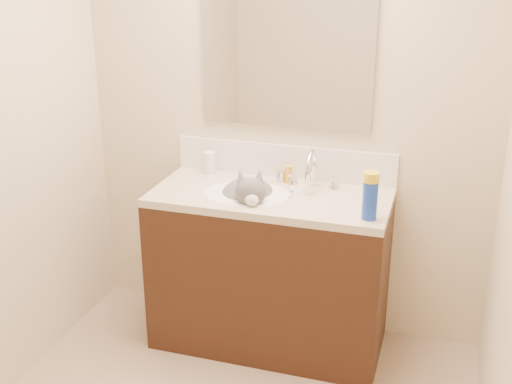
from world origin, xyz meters
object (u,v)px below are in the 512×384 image
Objects in this scene: amber_bottle at (288,174)px; spray_can at (370,200)px; faucet at (312,172)px; cat at (248,198)px; vanity_cabinet at (270,273)px; pill_bottle at (209,163)px; silver_jar at (281,176)px; basin at (246,206)px.

amber_bottle is 0.49× the size of spray_can.
spray_can is (0.47, -0.36, 0.05)m from amber_bottle.
amber_bottle is at bearing 159.10° from faucet.
cat is at bearing 166.40° from spray_can.
pill_bottle is at bearing 153.67° from vanity_cabinet.
faucet is 0.15m from amber_bottle.
vanity_cabinet is 4.29× the size of faucet.
cat reaches higher than silver_jar.
basin is 7.91× the size of silver_jar.
basin is 3.72× the size of pill_bottle.
basin is 2.39× the size of spray_can.
vanity_cabinet is 2.74× the size of cat.
vanity_cabinet is at bearing -142.71° from faucet.
amber_bottle is (0.16, 0.22, 0.12)m from basin.
faucet is at bearing -20.90° from amber_bottle.
vanity_cabinet is 9.93× the size of pill_bottle.
cat reaches higher than pill_bottle.
cat is 3.62× the size of pill_bottle.
spray_can is at bearing -18.55° from vanity_cabinet.
cat is at bearing -36.95° from pill_bottle.
faucet reaches higher than cat.
pill_bottle is (-0.30, 0.22, 0.09)m from cat.
cat is 0.24m from silver_jar.
spray_can is (0.51, -0.36, 0.07)m from silver_jar.
cat is at bearing -118.11° from silver_jar.
faucet is 0.59m from pill_bottle.
basin is at bearing -150.88° from faucet.
basin is at bearing -126.64° from amber_bottle.
cat is at bearing -168.45° from vanity_cabinet.
faucet is at bearing 137.35° from spray_can.
spray_can is (0.63, -0.15, 0.12)m from cat.
faucet is 0.35m from cat.
amber_bottle is at bearing 77.16° from vanity_cabinet.
spray_can is at bearing -22.07° from pill_bottle.
basin is 1.61× the size of faucet.
spray_can reaches higher than cat.
spray_can is (0.92, -0.37, 0.03)m from pill_bottle.
silver_jar is at bearing -1.80° from pill_bottle.
silver_jar is 0.63m from spray_can.
basin is at bearing -165.96° from vanity_cabinet.
silver_jar is (0.41, -0.01, -0.03)m from pill_bottle.
pill_bottle is 1.32× the size of amber_bottle.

